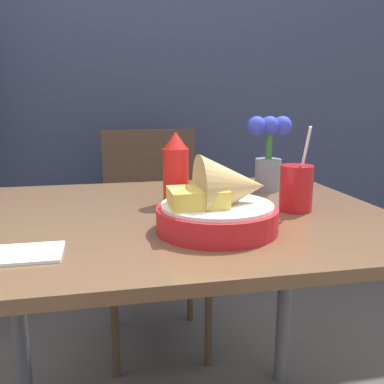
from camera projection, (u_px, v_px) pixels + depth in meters
The scene contains 8 objects.
wall_window at pixel (134, 43), 2.05m from camera, with size 7.00×0.06×2.60m.
dining_table at pixel (176, 258), 1.06m from camera, with size 1.03×0.81×0.77m.
chair_far_window at pixel (153, 219), 1.83m from camera, with size 0.40×0.40×0.91m.
food_basket at pixel (222, 204), 0.88m from camera, with size 0.25×0.25×0.16m.
ketchup_bottle at pixel (176, 170), 1.10m from camera, with size 0.07×0.07×0.19m.
drink_cup at pixel (296, 189), 1.04m from camera, with size 0.08×0.08×0.21m.
flower_vase at pixel (269, 151), 1.26m from camera, with size 0.13×0.08×0.22m.
napkin at pixel (26, 254), 0.75m from camera, with size 0.13×0.10×0.01m.
Camera 1 is at (-0.17, -0.99, 1.04)m, focal length 40.00 mm.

